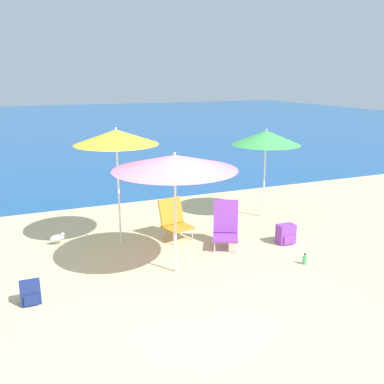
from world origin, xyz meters
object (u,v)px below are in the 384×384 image
beach_umbrella_green (266,138)px  beach_chair_purple (226,226)px  beach_umbrella_pink (175,163)px  seagull (58,238)px  beach_umbrella_yellow (116,137)px  beach_chair_orange (174,219)px  water_bottle (305,260)px  backpack_purple (286,234)px  backpack_navy (30,293)px

beach_umbrella_green → beach_chair_purple: 2.45m
beach_umbrella_pink → beach_chair_purple: beach_umbrella_pink is taller
seagull → beach_umbrella_yellow: bearing=-23.1°
beach_umbrella_green → beach_chair_orange: 2.77m
water_bottle → beach_chair_orange: bearing=128.7°
beach_chair_orange → backpack_purple: bearing=-44.6°
backpack_purple → seagull: (-4.07, 1.62, -0.05)m
seagull → beach_chair_orange: bearing=-13.0°
beach_umbrella_pink → backpack_purple: beach_umbrella_pink is taller
beach_umbrella_yellow → water_bottle: bearing=-37.3°
backpack_purple → water_bottle: size_ratio=1.94×
water_bottle → backpack_purple: bearing=75.2°
backpack_navy → seagull: backpack_navy is taller
water_bottle → beach_chair_purple: bearing=124.9°
beach_umbrella_yellow → beach_chair_purple: 2.60m
water_bottle → beach_umbrella_yellow: bearing=142.7°
beach_chair_orange → water_bottle: 2.63m
beach_chair_orange → backpack_purple: size_ratio=2.07×
beach_umbrella_yellow → beach_chair_orange: beach_umbrella_yellow is taller
beach_chair_purple → beach_umbrella_pink: bearing=-124.2°
beach_chair_purple → beach_chair_orange: 1.08m
beach_umbrella_pink → water_bottle: beach_umbrella_pink is taller
beach_umbrella_yellow → seagull: size_ratio=8.34×
beach_umbrella_yellow → seagull: beach_umbrella_yellow is taller
beach_chair_purple → backpack_navy: beach_chair_purple is taller
beach_chair_orange → water_bottle: beach_chair_orange is taller
beach_umbrella_yellow → beach_umbrella_green: bearing=7.2°
beach_umbrella_yellow → backpack_navy: bearing=-135.5°
seagull → beach_umbrella_green: bearing=-0.6°
beach_umbrella_pink → beach_chair_orange: 2.11m
backpack_navy → backpack_purple: backpack_purple is taller
water_bottle → backpack_navy: bearing=174.8°
backpack_navy → backpack_purple: bearing=6.4°
beach_chair_purple → beach_chair_orange: beach_chair_purple is taller
beach_chair_purple → backpack_purple: bearing=10.2°
beach_chair_orange → beach_umbrella_yellow: bearing=164.4°
beach_umbrella_pink → beach_umbrella_green: 3.43m
beach_umbrella_pink → beach_chair_purple: size_ratio=2.31×
beach_umbrella_green → backpack_purple: size_ratio=5.31×
seagull → backpack_purple: bearing=-21.7°
beach_umbrella_pink → backpack_navy: (-2.26, -0.18, -1.67)m
beach_umbrella_pink → water_bottle: 2.83m
beach_umbrella_green → seagull: beach_umbrella_green is taller
backpack_purple → beach_umbrella_yellow: bearing=158.9°
beach_umbrella_yellow → beach_chair_purple: (1.83, -0.80, -1.66)m
beach_umbrella_pink → seagull: (-1.68, 1.96, -1.70)m
beach_umbrella_green → backpack_purple: 2.31m
beach_umbrella_pink → water_bottle: size_ratio=10.18×
beach_chair_orange → backpack_purple: beach_chair_orange is taller
backpack_purple → seagull: size_ratio=1.41×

